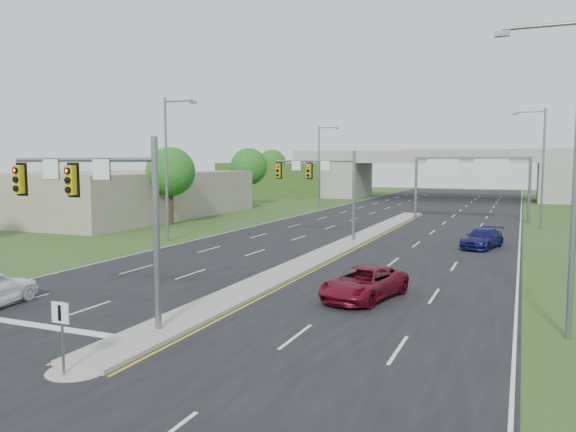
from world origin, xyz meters
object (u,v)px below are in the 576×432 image
(sign_gantry, at_px, (469,171))
(overpass, at_px, (446,178))
(signal_mast_far, at_px, (325,180))
(signal_mast_near, at_px, (103,200))
(car_far_a, at_px, (364,283))
(keep_right_sign, at_px, (61,326))
(car_far_b, at_px, (482,238))

(sign_gantry, distance_m, overpass, 35.75)
(signal_mast_far, height_order, sign_gantry, signal_mast_far)
(signal_mast_near, height_order, car_far_a, signal_mast_near)
(keep_right_sign, distance_m, overpass, 84.55)
(signal_mast_far, bearing_deg, car_far_a, -65.78)
(overpass, distance_m, car_far_a, 72.51)
(overpass, height_order, car_far_b, overpass)
(signal_mast_far, xyz_separation_m, overpass, (2.26, 55.07, -1.17))
(signal_mast_near, relative_size, car_far_a, 1.37)
(sign_gantry, height_order, overpass, overpass)
(car_far_a, height_order, car_far_b, car_far_a)
(keep_right_sign, relative_size, overpass, 0.03)
(overpass, distance_m, car_far_b, 55.26)
(signal_mast_near, relative_size, signal_mast_far, 1.00)
(signal_mast_near, bearing_deg, car_far_a, 45.34)
(car_far_a, relative_size, car_far_b, 1.07)
(signal_mast_far, height_order, keep_right_sign, signal_mast_far)
(overpass, relative_size, car_far_a, 15.67)
(sign_gantry, xyz_separation_m, car_far_a, (-1.22, -37.17, -4.51))
(signal_mast_far, bearing_deg, overpass, 87.65)
(signal_mast_far, bearing_deg, signal_mast_near, -90.00)
(keep_right_sign, xyz_separation_m, car_far_a, (5.47, 12.27, -0.79))
(signal_mast_near, height_order, car_far_b, signal_mast_near)
(signal_mast_near, height_order, signal_mast_far, same)
(overpass, height_order, car_far_a, overpass)
(signal_mast_far, bearing_deg, sign_gantry, 65.89)
(car_far_b, bearing_deg, sign_gantry, 112.57)
(keep_right_sign, relative_size, sign_gantry, 0.19)
(keep_right_sign, height_order, car_far_b, keep_right_sign)
(signal_mast_near, height_order, overpass, overpass)
(signal_mast_near, xyz_separation_m, car_far_a, (7.73, 7.82, -4.00))
(signal_mast_near, bearing_deg, keep_right_sign, -63.06)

